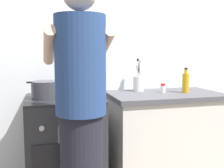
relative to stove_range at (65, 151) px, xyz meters
name	(u,v)px	position (x,y,z in m)	size (l,w,h in m)	color
back_wall	(117,54)	(0.55, 0.35, 0.80)	(3.20, 0.10, 2.50)	silver
countertop	(164,141)	(0.90, 0.00, 0.00)	(1.00, 0.60, 0.90)	silver
stove_range	(65,151)	(0.00, 0.00, 0.00)	(0.60, 0.62, 0.90)	#2D2D33
pot	(46,90)	(-0.14, -0.02, 0.52)	(0.29, 0.22, 0.14)	#38383D
mixing_bowl	(80,91)	(0.14, 0.02, 0.50)	(0.26, 0.26, 0.09)	#B7B7BC
utensil_crock	(138,82)	(0.71, 0.17, 0.54)	(0.10, 0.10, 0.31)	silver
spice_bottle	(163,88)	(0.89, 0.02, 0.49)	(0.04, 0.04, 0.08)	silver
oil_bottle	(186,82)	(1.09, -0.03, 0.54)	(0.06, 0.06, 0.23)	gold
person	(81,120)	(0.05, -0.62, 0.41)	(0.41, 0.50, 1.70)	black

